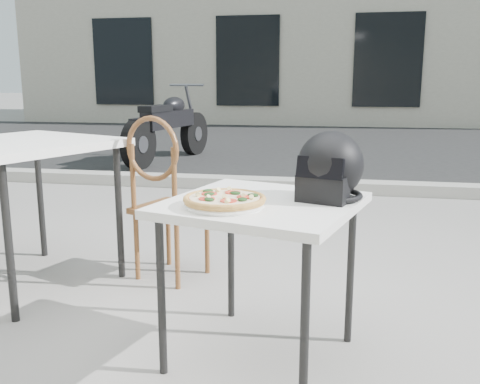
% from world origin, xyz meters
% --- Properties ---
extents(ground, '(80.00, 80.00, 0.00)m').
position_xyz_m(ground, '(0.00, 0.00, 0.00)').
color(ground, gray).
rests_on(ground, ground).
extents(street_asphalt, '(30.00, 8.00, 0.00)m').
position_xyz_m(street_asphalt, '(0.00, 7.00, 0.00)').
color(street_asphalt, black).
rests_on(street_asphalt, ground).
extents(curb, '(30.00, 0.25, 0.12)m').
position_xyz_m(curb, '(0.00, 3.00, 0.06)').
color(curb, '#A09E95').
rests_on(curb, ground).
extents(cafe_table_main, '(0.88, 0.88, 0.68)m').
position_xyz_m(cafe_table_main, '(0.37, -0.49, 0.62)').
color(cafe_table_main, white).
rests_on(cafe_table_main, ground).
extents(plate, '(0.37, 0.37, 0.02)m').
position_xyz_m(plate, '(0.24, -0.63, 0.69)').
color(plate, white).
rests_on(plate, cafe_table_main).
extents(pizza, '(0.35, 0.35, 0.04)m').
position_xyz_m(pizza, '(0.24, -0.63, 0.71)').
color(pizza, '#BD8C45').
rests_on(pizza, plate).
extents(helmet, '(0.34, 0.35, 0.27)m').
position_xyz_m(helmet, '(0.63, -0.41, 0.80)').
color(helmet, black).
rests_on(helmet, cafe_table_main).
extents(cafe_chair_main, '(0.47, 0.47, 0.96)m').
position_xyz_m(cafe_chair_main, '(-0.31, 0.28, 0.54)').
color(cafe_chair_main, brown).
rests_on(cafe_chair_main, ground).
extents(cafe_table_side, '(1.13, 1.13, 0.83)m').
position_xyz_m(cafe_table_side, '(-1.06, 0.08, 0.75)').
color(cafe_table_side, white).
rests_on(cafe_table_side, ground).
extents(motorcycle, '(0.70, 2.16, 1.09)m').
position_xyz_m(motorcycle, '(-1.74, 4.74, 0.48)').
color(motorcycle, black).
rests_on(motorcycle, street_asphalt).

